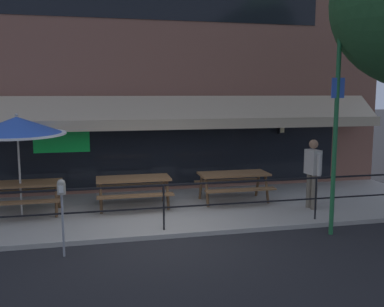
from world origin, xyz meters
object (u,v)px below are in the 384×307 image
(picnic_table_left, at_px, (21,189))
(parking_meter_near, at_px, (62,194))
(picnic_table_right, at_px, (234,179))
(pedestrian_walking, at_px, (313,170))
(street_sign_pole, at_px, (335,131))
(patio_umbrella_left, at_px, (17,126))
(picnic_table_centre, at_px, (133,184))

(picnic_table_left, bearing_deg, parking_meter_near, -67.13)
(parking_meter_near, bearing_deg, picnic_table_right, 33.60)
(pedestrian_walking, relative_size, street_sign_pole, 0.41)
(picnic_table_right, xyz_separation_m, patio_umbrella_left, (-5.21, -0.15, 1.47))
(patio_umbrella_left, bearing_deg, pedestrian_walking, -7.50)
(patio_umbrella_left, bearing_deg, street_sign_pole, -21.25)
(picnic_table_left, bearing_deg, patio_umbrella_left, -90.00)
(street_sign_pole, bearing_deg, picnic_table_centre, 145.74)
(picnic_table_right, xyz_separation_m, street_sign_pole, (1.26, -2.67, 1.45))
(patio_umbrella_left, relative_size, pedestrian_walking, 1.39)
(pedestrian_walking, height_order, street_sign_pole, street_sign_pole)
(patio_umbrella_left, bearing_deg, picnic_table_centre, 2.59)
(picnic_table_left, relative_size, picnic_table_right, 1.00)
(picnic_table_right, distance_m, pedestrian_walking, 2.01)
(patio_umbrella_left, height_order, street_sign_pole, street_sign_pole)
(picnic_table_centre, relative_size, street_sign_pole, 0.43)
(picnic_table_right, height_order, patio_umbrella_left, patio_umbrella_left)
(picnic_table_centre, relative_size, picnic_table_right, 1.00)
(picnic_table_left, bearing_deg, street_sign_pole, -21.73)
(pedestrian_walking, distance_m, parking_meter_near, 6.00)
(picnic_table_right, distance_m, patio_umbrella_left, 5.41)
(picnic_table_left, xyz_separation_m, patio_umbrella_left, (-0.00, -0.06, 1.47))
(picnic_table_right, height_order, pedestrian_walking, pedestrian_walking)
(picnic_table_centre, height_order, patio_umbrella_left, patio_umbrella_left)
(picnic_table_centre, height_order, street_sign_pole, street_sign_pole)
(picnic_table_left, height_order, picnic_table_centre, same)
(parking_meter_near, bearing_deg, picnic_table_centre, 60.92)
(parking_meter_near, height_order, street_sign_pole, street_sign_pole)
(picnic_table_right, bearing_deg, patio_umbrella_left, -178.30)
(picnic_table_centre, height_order, parking_meter_near, parking_meter_near)
(pedestrian_walking, bearing_deg, picnic_table_centre, 166.54)
(picnic_table_centre, relative_size, patio_umbrella_left, 0.76)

